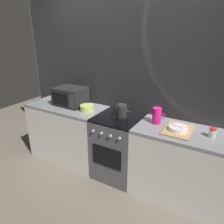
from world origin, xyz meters
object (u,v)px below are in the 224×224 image
at_px(pitcher, 157,116).
at_px(spice_jar, 213,133).
at_px(kettle, 122,111).
at_px(dish_pile, 178,129).
at_px(stove_unit, 118,147).
at_px(mixing_bowl, 87,108).
at_px(microwave, 70,97).

xyz_separation_m(pitcher, spice_jar, (0.63, -0.04, -0.05)).
bearing_deg(kettle, pitcher, 2.55).
height_order(dish_pile, spice_jar, spice_jar).
bearing_deg(spice_jar, stove_unit, -179.39).
distance_m(mixing_bowl, pitcher, 1.00).
relative_size(stove_unit, dish_pile, 2.25).
height_order(microwave, kettle, microwave).
distance_m(stove_unit, mixing_bowl, 0.70).
distance_m(stove_unit, microwave, 1.04).
bearing_deg(mixing_bowl, spice_jar, 0.96).
bearing_deg(microwave, mixing_bowl, -10.65).
xyz_separation_m(microwave, pitcher, (1.36, 0.01, -0.03)).
bearing_deg(mixing_bowl, kettle, 5.53).
bearing_deg(spice_jar, kettle, 178.77).
distance_m(microwave, dish_pile, 1.65).
relative_size(pitcher, spice_jar, 1.90).
distance_m(stove_unit, kettle, 0.53).
relative_size(microwave, pitcher, 2.30).
bearing_deg(pitcher, dish_pile, -17.08).
height_order(kettle, dish_pile, kettle).
bearing_deg(stove_unit, spice_jar, 0.61).
bearing_deg(kettle, stove_unit, -129.56).
xyz_separation_m(mixing_bowl, dish_pile, (1.28, -0.02, -0.02)).
height_order(stove_unit, spice_jar, spice_jar).
xyz_separation_m(dish_pile, spice_jar, (0.35, 0.04, 0.03)).
xyz_separation_m(stove_unit, spice_jar, (1.14, 0.01, 0.50)).
height_order(stove_unit, mixing_bowl, mixing_bowl).
relative_size(stove_unit, spice_jar, 8.57).
bearing_deg(stove_unit, pitcher, 6.45).
bearing_deg(dish_pile, pitcher, 162.92).
height_order(kettle, spice_jar, kettle).
height_order(microwave, spice_jar, microwave).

